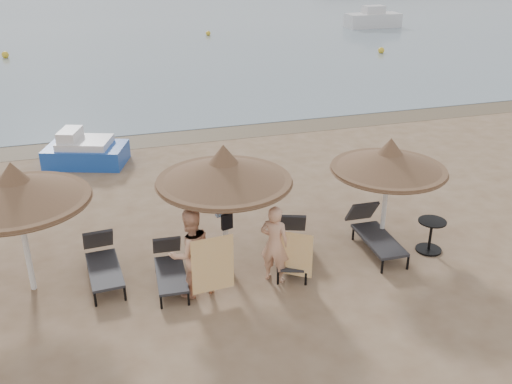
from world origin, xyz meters
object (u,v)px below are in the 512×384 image
palapa_left (15,190)px  person_right (275,238)px  lounger_near_right (292,244)px  lounger_near_left (170,266)px  side_table (430,237)px  pedal_boat (85,151)px  palapa_center (224,171)px  palapa_right (389,161)px  lounger_far_right (374,231)px  person_left (190,247)px  lounger_far_left (103,261)px

palapa_left → person_right: 4.94m
lounger_near_right → person_right: bearing=-113.2°
lounger_near_left → side_table: bearing=-1.0°
lounger_near_left → pedal_boat: (-1.46, 7.12, 0.06)m
palapa_center → side_table: size_ratio=3.72×
palapa_right → lounger_near_right: size_ratio=1.30×
palapa_left → person_right: bearing=-12.8°
palapa_center → side_table: palapa_center is taller
palapa_left → lounger_far_right: palapa_left is taller
person_left → person_right: 1.69m
side_table → pedal_boat: pedal_boat is taller
palapa_center → lounger_near_left: size_ratio=1.57×
palapa_right → side_table: palapa_right is taller
palapa_right → pedal_boat: (-6.31, 6.91, -1.59)m
lounger_near_right → lounger_far_left: bearing=-166.9°
palapa_center → palapa_right: bearing=-0.5°
palapa_right → lounger_far_left: bearing=176.9°
side_table → person_left: person_left is taller
palapa_center → lounger_near_left: 2.20m
palapa_center → person_left: bearing=-137.3°
palapa_left → lounger_far_left: (1.37, 0.05, -1.77)m
palapa_right → lounger_far_right: size_ratio=1.28×
lounger_far_right → person_right: (-2.53, -0.62, 0.57)m
palapa_center → lounger_near_right: palapa_center is taller
lounger_far_right → side_table: bearing=-22.5°
side_table → person_left: (-5.34, -0.13, 0.70)m
lounger_near_right → person_left: (-2.30, -0.67, 0.68)m
person_left → pedal_boat: 7.93m
palapa_left → palapa_center: 3.87m
lounger_far_left → pedal_boat: size_ratio=0.71×
lounger_near_left → palapa_right: bearing=5.9°
person_left → lounger_far_left: bearing=-49.0°
side_table → person_right: size_ratio=0.38×
lounger_far_left → person_left: person_left is taller
person_right → pedal_boat: person_right is taller
lounger_far_left → lounger_far_right: 5.86m
palapa_left → palapa_center: palapa_center is taller
palapa_right → lounger_far_left: size_ratio=1.34×
lounger_near_left → person_right: person_right is taller
pedal_boat → palapa_left: bearing=-81.0°
pedal_boat → person_left: bearing=-57.6°
palapa_center → lounger_near_left: (-1.22, -0.23, -1.82)m
lounger_far_left → lounger_near_right: bearing=-10.4°
lounger_near_left → person_right: 2.19m
person_left → person_right: person_left is taller
palapa_right → lounger_far_right: palapa_right is taller
palapa_right → pedal_boat: bearing=132.4°
person_right → palapa_center: bearing=-5.9°
lounger_far_left → person_right: (3.31, -1.11, 0.59)m
palapa_left → palapa_center: (3.87, -0.26, 0.02)m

